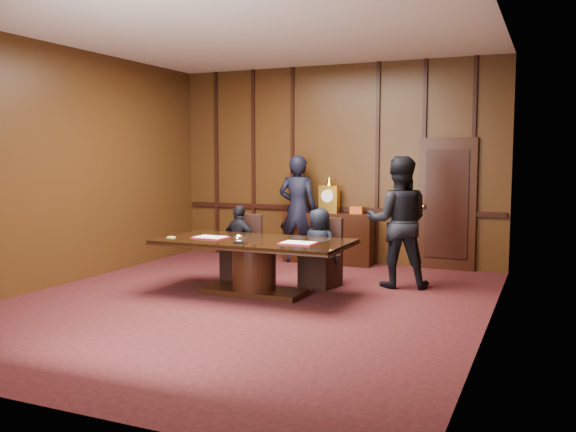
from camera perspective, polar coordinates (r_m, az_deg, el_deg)
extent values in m
plane|color=black|center=(7.97, -4.19, -8.14)|extent=(7.00, 7.00, 0.00)
plane|color=silver|center=(7.91, -4.38, 17.33)|extent=(7.00, 7.00, 0.00)
cube|color=black|center=(10.96, 4.33, 4.86)|extent=(6.00, 0.04, 3.50)
cube|color=black|center=(4.93, -23.71, 3.47)|extent=(6.00, 0.04, 3.50)
cube|color=black|center=(9.52, -20.51, 4.40)|extent=(0.04, 7.00, 3.50)
cube|color=black|center=(6.87, 18.48, 4.13)|extent=(0.04, 7.00, 3.50)
cube|color=black|center=(10.97, 4.25, 0.68)|extent=(5.90, 0.05, 0.08)
cube|color=black|center=(10.46, 14.63, 1.09)|extent=(0.95, 0.06, 2.20)
sphere|color=gold|center=(10.46, 12.56, 0.86)|extent=(0.08, 0.08, 0.08)
cube|color=black|center=(10.83, 3.86, -2.05)|extent=(1.60, 0.45, 0.90)
cube|color=black|center=(11.14, 0.45, -4.00)|extent=(0.12, 0.40, 0.06)
cube|color=black|center=(10.68, 7.39, -4.47)|extent=(0.12, 0.40, 0.06)
cube|color=gold|center=(10.76, 3.89, 1.60)|extent=(0.34, 0.18, 0.48)
cylinder|color=white|center=(10.66, 3.71, 1.88)|extent=(0.22, 0.03, 0.22)
cone|color=gold|center=(10.74, 3.90, 3.30)|extent=(0.14, 0.14, 0.16)
cube|color=black|center=(10.98, 1.21, 1.01)|extent=(0.18, 0.04, 0.22)
cube|color=#C54917|center=(10.63, 6.45, 0.55)|extent=(0.22, 0.12, 0.12)
cube|color=black|center=(8.45, -3.17, -7.06)|extent=(1.40, 0.60, 0.08)
cylinder|color=black|center=(8.38, -3.19, -4.72)|extent=(0.60, 0.60, 0.62)
cube|color=black|center=(8.33, -3.20, -2.56)|extent=(2.62, 1.32, 0.02)
cube|color=black|center=(8.32, -3.20, -2.42)|extent=(2.60, 1.30, 0.06)
cube|color=#AC0F24|center=(8.54, -7.27, -2.01)|extent=(0.47, 0.34, 0.01)
cube|color=white|center=(8.54, -7.27, -1.95)|extent=(0.41, 0.29, 0.01)
cube|color=#AC0F24|center=(7.93, 0.95, -2.55)|extent=(0.46, 0.33, 0.01)
cube|color=white|center=(7.93, 0.95, -2.49)|extent=(0.40, 0.28, 0.01)
cube|color=white|center=(7.92, -4.67, -2.58)|extent=(0.20, 0.14, 0.01)
ellipsoid|color=white|center=(7.92, -4.67, -2.16)|extent=(0.13, 0.13, 0.10)
cube|color=#D1CF66|center=(8.65, -10.88, -1.96)|extent=(0.10, 0.08, 0.01)
cube|color=black|center=(9.44, -4.38, -4.54)|extent=(0.55, 0.55, 0.46)
cube|color=black|center=(9.54, -3.63, -1.46)|extent=(0.48, 0.14, 0.55)
cylinder|color=black|center=(9.39, -6.03, -5.33)|extent=(0.04, 0.04, 0.23)
cylinder|color=black|center=(9.55, -2.75, -5.12)|extent=(0.04, 0.04, 0.23)
cube|color=black|center=(8.92, 3.05, -5.14)|extent=(0.57, 0.57, 0.46)
cube|color=black|center=(9.02, 3.78, -1.87)|extent=(0.48, 0.16, 0.55)
cylinder|color=black|center=(8.83, 1.36, -6.00)|extent=(0.04, 0.04, 0.23)
cylinder|color=black|center=(9.06, 4.68, -5.72)|extent=(0.04, 0.04, 0.23)
imported|color=black|center=(9.35, -4.54, -2.50)|extent=(0.72, 0.45, 1.15)
imported|color=black|center=(8.81, 2.94, -2.99)|extent=(0.62, 0.46, 1.15)
imported|color=black|center=(10.82, 0.92, 0.65)|extent=(0.73, 0.51, 1.91)
imported|color=black|center=(8.93, 10.29, -0.55)|extent=(1.08, 0.93, 1.89)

